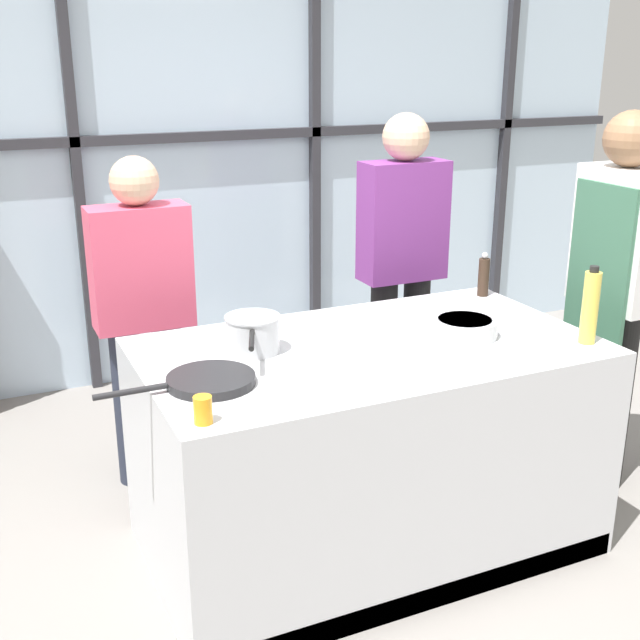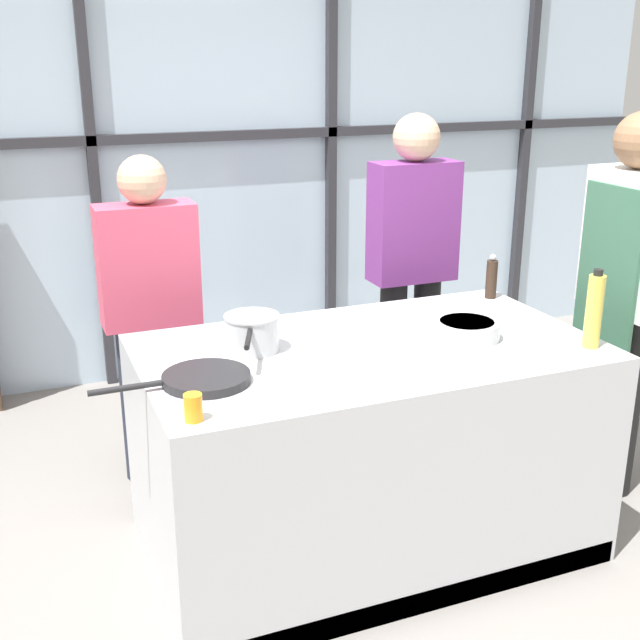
# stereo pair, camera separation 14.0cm
# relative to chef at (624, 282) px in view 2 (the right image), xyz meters

# --- Properties ---
(ground_plane) EXTENTS (18.00, 18.00, 0.00)m
(ground_plane) POSITION_rel_chef_xyz_m (-1.31, -0.04, -1.03)
(ground_plane) COLOR gray
(back_window_wall) EXTENTS (6.40, 0.10, 2.80)m
(back_window_wall) POSITION_rel_chef_xyz_m (-1.31, 2.25, 0.37)
(back_window_wall) COLOR silver
(back_window_wall) RESTS_ON ground_plane
(demo_island) EXTENTS (1.83, 1.03, 0.91)m
(demo_island) POSITION_rel_chef_xyz_m (-1.31, -0.04, -0.58)
(demo_island) COLOR silver
(demo_island) RESTS_ON ground_plane
(chef) EXTENTS (0.25, 0.44, 1.80)m
(chef) POSITION_rel_chef_xyz_m (0.00, 0.00, 0.00)
(chef) COLOR black
(chef) RESTS_ON ground_plane
(spectator_far_left) EXTENTS (0.46, 0.22, 1.60)m
(spectator_far_left) POSITION_rel_chef_xyz_m (-2.01, 0.91, -0.14)
(spectator_far_left) COLOR #232838
(spectator_far_left) RESTS_ON ground_plane
(spectator_center_left) EXTENTS (0.46, 0.24, 1.74)m
(spectator_center_left) POSITION_rel_chef_xyz_m (-0.61, 0.91, -0.04)
(spectator_center_left) COLOR black
(spectator_center_left) RESTS_ON ground_plane
(frying_pan) EXTENTS (0.57, 0.32, 0.04)m
(frying_pan) POSITION_rel_chef_xyz_m (-2.02, -0.16, -0.10)
(frying_pan) COLOR #232326
(frying_pan) RESTS_ON demo_island
(saucepan) EXTENTS (0.22, 0.39, 0.15)m
(saucepan) POSITION_rel_chef_xyz_m (-1.76, 0.09, -0.04)
(saucepan) COLOR silver
(saucepan) RESTS_ON demo_island
(white_plate) EXTENTS (0.26, 0.26, 0.01)m
(white_plate) POSITION_rel_chef_xyz_m (-0.86, 0.15, -0.11)
(white_plate) COLOR white
(white_plate) RESTS_ON demo_island
(mixing_bowl) EXTENTS (0.27, 0.27, 0.08)m
(mixing_bowl) POSITION_rel_chef_xyz_m (-0.90, -0.10, -0.08)
(mixing_bowl) COLOR silver
(mixing_bowl) RESTS_ON demo_island
(oil_bottle) EXTENTS (0.07, 0.07, 0.32)m
(oil_bottle) POSITION_rel_chef_xyz_m (-0.49, -0.38, 0.03)
(oil_bottle) COLOR #E0CC4C
(oil_bottle) RESTS_ON demo_island
(pepper_grinder) EXTENTS (0.05, 0.05, 0.22)m
(pepper_grinder) POSITION_rel_chef_xyz_m (-0.48, 0.35, -0.02)
(pepper_grinder) COLOR #332319
(pepper_grinder) RESTS_ON demo_island
(juice_glass_near) EXTENTS (0.06, 0.06, 0.09)m
(juice_glass_near) POSITION_rel_chef_xyz_m (-2.12, -0.45, -0.07)
(juice_glass_near) COLOR orange
(juice_glass_near) RESTS_ON demo_island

